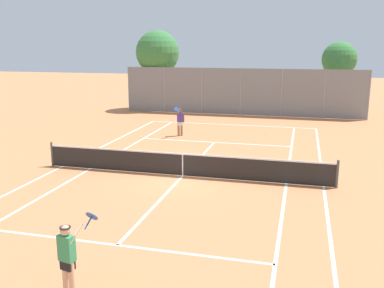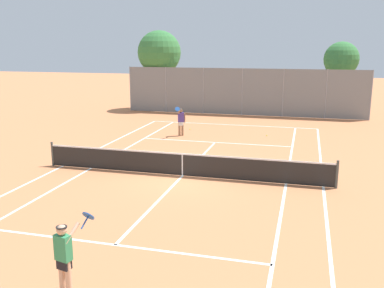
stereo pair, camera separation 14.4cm
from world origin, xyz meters
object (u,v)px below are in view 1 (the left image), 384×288
(loose_tennis_ball_2, at_px, (104,162))
(tree_behind_right, at_px, (338,60))
(tree_behind_left, at_px, (159,54))
(loose_tennis_ball_0, at_px, (266,135))
(player_far_left, at_px, (180,120))
(loose_tennis_ball_3, at_px, (189,129))
(player_near_side, at_px, (68,255))
(tennis_net, at_px, (183,164))

(loose_tennis_ball_2, relative_size, tree_behind_right, 0.01)
(tree_behind_left, bearing_deg, tree_behind_right, 6.92)
(tree_behind_left, bearing_deg, loose_tennis_ball_0, -42.73)
(player_far_left, relative_size, tree_behind_left, 0.28)
(loose_tennis_ball_0, distance_m, loose_tennis_ball_3, 4.93)
(player_near_side, distance_m, tree_behind_left, 27.63)
(player_far_left, distance_m, tree_behind_right, 15.35)
(loose_tennis_ball_3, relative_size, tree_behind_left, 0.01)
(loose_tennis_ball_0, xyz_separation_m, tree_behind_right, (4.48, 10.55, 4.02))
(tree_behind_left, bearing_deg, tennis_net, -68.40)
(tennis_net, distance_m, player_near_side, 8.82)
(loose_tennis_ball_0, distance_m, loose_tennis_ball_2, 10.18)
(loose_tennis_ball_0, bearing_deg, player_far_left, -166.27)
(loose_tennis_ball_3, height_order, tree_behind_left, tree_behind_left)
(loose_tennis_ball_0, relative_size, tree_behind_left, 0.01)
(loose_tennis_ball_3, bearing_deg, tennis_net, -76.54)
(tree_behind_right, bearing_deg, player_near_side, -104.05)
(player_near_side, bearing_deg, loose_tennis_ball_3, 97.13)
(player_near_side, relative_size, loose_tennis_ball_3, 26.88)
(player_far_left, bearing_deg, tree_behind_left, 115.02)
(player_far_left, relative_size, loose_tennis_ball_3, 26.88)
(tennis_net, height_order, player_near_side, player_near_side)
(tennis_net, height_order, loose_tennis_ball_3, tennis_net)
(loose_tennis_ball_0, bearing_deg, tree_behind_left, 137.27)
(loose_tennis_ball_2, bearing_deg, player_near_side, -67.98)
(loose_tennis_ball_0, xyz_separation_m, loose_tennis_ball_3, (-4.87, 0.76, 0.00))
(player_near_side, distance_m, loose_tennis_ball_0, 17.85)
(loose_tennis_ball_0, height_order, tree_behind_left, tree_behind_left)
(tree_behind_left, bearing_deg, loose_tennis_ball_2, -79.71)
(player_far_left, bearing_deg, loose_tennis_ball_3, 89.45)
(tree_behind_right, bearing_deg, player_far_left, -128.60)
(tree_behind_right, bearing_deg, loose_tennis_ball_0, -113.03)
(player_near_side, xyz_separation_m, loose_tennis_ball_0, (2.57, 17.64, -0.89))
(player_far_left, distance_m, loose_tennis_ball_0, 5.11)
(player_near_side, height_order, tree_behind_right, tree_behind_right)
(tree_behind_left, xyz_separation_m, tree_behind_right, (14.06, 1.71, -0.48))
(tree_behind_left, relative_size, tree_behind_right, 1.16)
(tennis_net, xyz_separation_m, player_near_side, (0.01, -8.81, 0.42))
(tennis_net, bearing_deg, tree_behind_left, 111.60)
(tree_behind_right, bearing_deg, loose_tennis_ball_3, -133.69)
(loose_tennis_ball_0, distance_m, tree_behind_left, 13.79)
(player_near_side, xyz_separation_m, loose_tennis_ball_2, (-3.98, 9.85, -0.89))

